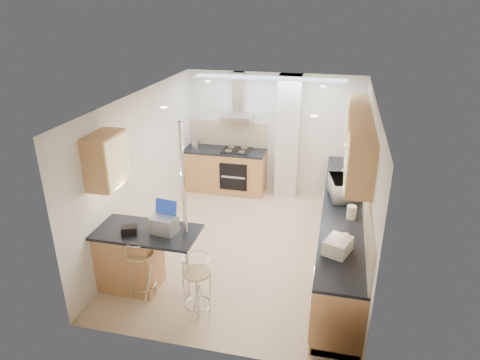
% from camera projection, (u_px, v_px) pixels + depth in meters
% --- Properties ---
extents(ground, '(4.80, 4.80, 0.00)m').
position_uv_depth(ground, '(248.00, 245.00, 7.22)').
color(ground, tan).
rests_on(ground, ground).
extents(room_shell, '(3.64, 4.84, 2.51)m').
position_uv_depth(room_shell, '(273.00, 153.00, 6.88)').
color(room_shell, white).
rests_on(room_shell, ground).
extents(right_counter, '(0.63, 4.40, 0.92)m').
position_uv_depth(right_counter, '(341.00, 231.00, 6.72)').
color(right_counter, '#BA834A').
rests_on(right_counter, ground).
extents(back_counter, '(1.70, 0.63, 0.92)m').
position_uv_depth(back_counter, '(225.00, 170.00, 9.12)').
color(back_counter, '#BA834A').
rests_on(back_counter, ground).
extents(peninsula, '(1.47, 0.72, 0.94)m').
position_uv_depth(peninsula, '(148.00, 260.00, 5.97)').
color(peninsula, '#BA834A').
rests_on(peninsula, ground).
extents(microwave, '(0.52, 0.67, 0.33)m').
position_uv_depth(microwave, '(344.00, 188.00, 6.71)').
color(microwave, silver).
rests_on(microwave, right_counter).
extents(laptop, '(0.36, 0.29, 0.23)m').
position_uv_depth(laptop, '(164.00, 225.00, 5.70)').
color(laptop, '#AAAEB3').
rests_on(laptop, peninsula).
extents(bag, '(0.23, 0.20, 0.11)m').
position_uv_depth(bag, '(129.00, 230.00, 5.69)').
color(bag, black).
rests_on(bag, peninsula).
extents(bar_stool_near, '(0.41, 0.41, 0.93)m').
position_uv_depth(bar_stool_near, '(142.00, 269.00, 5.78)').
color(bar_stool_near, tan).
rests_on(bar_stool_near, ground).
extents(bar_stool_end, '(0.53, 0.53, 0.92)m').
position_uv_depth(bar_stool_end, '(197.00, 288.00, 5.41)').
color(bar_stool_end, tan).
rests_on(bar_stool_end, ground).
extents(jar_a, '(0.13, 0.13, 0.17)m').
position_uv_depth(jar_a, '(350.00, 178.00, 7.30)').
color(jar_a, beige).
rests_on(jar_a, right_counter).
extents(jar_b, '(0.14, 0.14, 0.14)m').
position_uv_depth(jar_b, '(345.00, 174.00, 7.52)').
color(jar_b, beige).
rests_on(jar_b, right_counter).
extents(jar_c, '(0.16, 0.16, 0.19)m').
position_uv_depth(jar_c, '(351.00, 212.00, 6.12)').
color(jar_c, '#C1B69B').
rests_on(jar_c, right_counter).
extents(jar_d, '(0.13, 0.13, 0.14)m').
position_uv_depth(jar_d, '(345.00, 239.00, 5.48)').
color(jar_d, silver).
rests_on(jar_d, right_counter).
extents(bread_bin, '(0.39, 0.43, 0.19)m').
position_uv_depth(bread_bin, '(338.00, 246.00, 5.29)').
color(bread_bin, beige).
rests_on(bread_bin, right_counter).
extents(kettle, '(0.16, 0.16, 0.19)m').
position_uv_depth(kettle, '(196.00, 144.00, 8.99)').
color(kettle, '#B6B8BB').
rests_on(kettle, back_counter).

